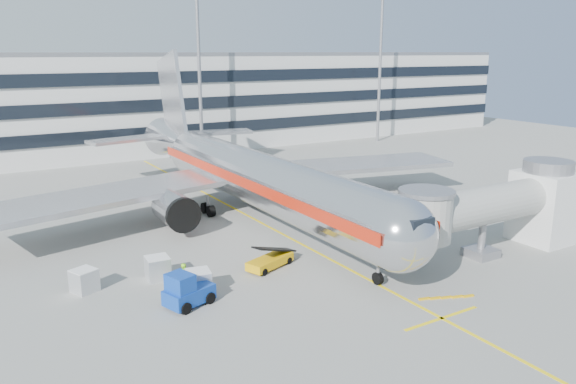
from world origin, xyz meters
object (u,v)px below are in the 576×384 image
cargo_container_left (158,268)px  main_jet (247,174)px  belt_loader (270,260)px  cargo_container_front (199,282)px  baggage_tug (186,291)px  ramp_worker (185,276)px  cargo_container_right (84,280)px

cargo_container_left → main_jet: bearing=40.5°
cargo_container_left → belt_loader: bearing=-15.8°
cargo_container_left → cargo_container_front: size_ratio=0.94×
main_jet → baggage_tug: bearing=-128.1°
cargo_container_front → ramp_worker: (-0.53, 1.12, 0.12)m
belt_loader → baggage_tug: 8.29m
baggage_tug → ramp_worker: baggage_tug is taller
main_jet → cargo_container_right: 20.76m
main_jet → belt_loader: main_jet is taller
belt_loader → baggage_tug: bearing=-159.2°
baggage_tug → cargo_container_front: 1.97m
baggage_tug → cargo_container_right: size_ratio=1.81×
cargo_container_left → cargo_container_right: (-4.92, 0.56, -0.06)m
main_jet → baggage_tug: main_jet is taller
main_jet → cargo_container_front: main_jet is taller
cargo_container_right → ramp_worker: (5.92, -3.22, 0.15)m
cargo_container_left → ramp_worker: ramp_worker is taller
baggage_tug → cargo_container_right: bearing=131.4°
cargo_container_front → baggage_tug: bearing=-135.0°
main_jet → baggage_tug: size_ratio=14.74×
cargo_container_left → ramp_worker: (1.00, -2.67, 0.10)m
belt_loader → cargo_container_right: bearing=167.7°
baggage_tug → cargo_container_right: (-5.06, 5.73, -0.22)m
cargo_container_right → main_jet: bearing=30.3°
baggage_tug → cargo_container_right: baggage_tug is taller
main_jet → belt_loader: 14.46m
cargo_container_front → belt_loader: bearing=13.8°
ramp_worker → belt_loader: bearing=-42.0°
belt_loader → ramp_worker: belt_loader is taller
main_jet → ramp_worker: main_jet is taller
belt_loader → cargo_container_front: belt_loader is taller
main_jet → baggage_tug: (-12.61, -16.06, -3.23)m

